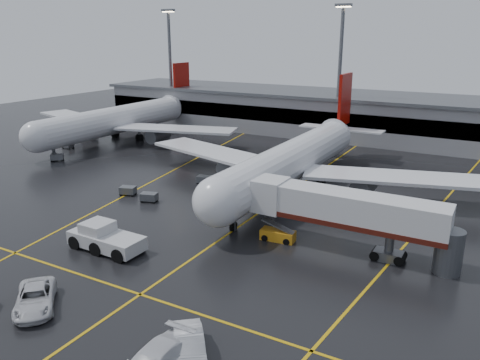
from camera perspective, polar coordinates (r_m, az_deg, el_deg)
The scene contains 20 objects.
ground at distance 56.71m, azimuth 2.76°, elevation -3.64°, with size 220.00×220.00×0.00m, color black.
apron_line_centre at distance 56.70m, azimuth 2.76°, elevation -3.63°, with size 0.25×90.00×0.02m, color gold.
apron_line_stop at distance 40.09m, azimuth -11.89°, elevation -13.29°, with size 60.00×0.25×0.02m, color gold.
apron_line_left at distance 74.89m, azimuth -7.54°, elevation 1.41°, with size 0.25×70.00×0.02m, color gold.
apron_line_right at distance 61.17m, azimuth 22.44°, elevation -3.39°, with size 0.25×70.00×0.02m, color gold.
terminal at distance 99.58m, azimuth 15.37°, elevation 7.38°, with size 122.00×19.00×8.60m.
light_mast_left at distance 112.90m, azimuth -8.39°, elevation 14.06°, with size 3.00×1.20×25.45m.
light_mast_mid at distance 94.15m, azimuth 11.91°, elevation 13.32°, with size 3.00×1.20×25.45m.
main_airliner at distance 63.88m, azimuth 6.72°, elevation 2.61°, with size 48.80×45.60×14.10m.
second_airliner at distance 96.65m, azimuth -14.06°, elevation 7.13°, with size 48.80×45.60×14.10m.
jet_bridge at distance 46.05m, azimuth 12.75°, elevation -3.83°, with size 19.90×3.40×6.05m.
pushback_tractor at distance 48.12m, azimuth -15.90°, elevation -6.80°, with size 7.77×3.44×2.75m.
belt_loader at distance 48.63m, azimuth 4.57°, elevation -6.61°, with size 3.59×1.90×2.20m.
service_van_a at distance 40.33m, azimuth -23.38°, elevation -12.91°, with size 2.73×5.93×1.65m, color silver.
service_van_c at distance 32.31m, azimuth -6.06°, elevation -19.37°, with size 1.87×5.36×1.77m, color silver.
baggage_cart_a at distance 60.42m, azimuth -10.86°, elevation -1.99°, with size 2.29×1.83×1.12m.
baggage_cart_b at distance 63.53m, azimuth -13.31°, elevation -1.20°, with size 2.30×1.85×1.12m.
baggage_cart_c at distance 66.66m, azimuth -4.29°, elevation 0.09°, with size 2.25×1.74×1.12m.
baggage_cart_d at distance 92.97m, azimuth -19.96°, elevation 3.98°, with size 2.08×1.43×1.12m.
baggage_cart_e at distance 84.26m, azimuth -21.12°, elevation 2.59°, with size 2.36×2.30×1.12m.
Camera 1 is at (23.55, -47.54, 20.02)m, focal length 35.54 mm.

